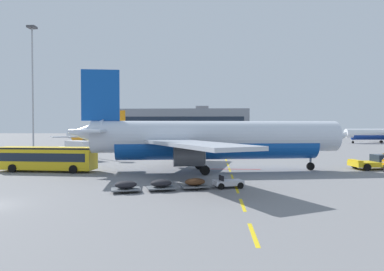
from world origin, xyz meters
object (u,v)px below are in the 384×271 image
Objects in this scene: apron_shuttle_bus at (47,157)px; apron_light_mast_near at (33,75)px; airliner_mid_left at (382,134)px; catering_truck at (175,147)px; fuel_service_truck at (77,150)px; ground_crew_worker at (384,164)px; airliner_far_center at (96,135)px; baggage_train at (179,184)px; airliner_foreground at (213,139)px; pushback_tug at (377,162)px.

apron_light_mast_near is (-20.86, 35.61, 15.61)m from apron_shuttle_bus.
airliner_mid_left is 3.71× the size of catering_truck.
catering_truck is at bearing 25.74° from fuel_service_truck.
apron_shuttle_bus is at bearing -177.15° from ground_crew_worker.
apron_shuttle_bus is (11.25, -50.02, -1.32)m from airliner_far_center.
baggage_train is at bearing -83.14° from catering_truck.
airliner_foreground is 5.49× the size of pushback_tug.
airliner_far_center is at bearing 56.31° from apron_light_mast_near.
airliner_mid_left reaches higher than pushback_tug.
pushback_tug is 0.52× the size of apron_shuttle_bus.
apron_light_mast_near is (-38.27, 46.83, 16.83)m from baggage_train.
airliner_mid_left reaches higher than baggage_train.
ground_crew_worker is (23.67, 13.26, 0.45)m from baggage_train.
catering_truck reaches higher than pushback_tug.
airliner_mid_left is 3.67× the size of fuel_service_truck.
pushback_tug is 71.46m from apron_light_mast_near.
airliner_far_center is 0.87× the size of apron_light_mast_near.
airliner_foreground is 13.20m from baggage_train.
fuel_service_truck is 0.26× the size of apron_light_mast_near.
apron_shuttle_bus reaches higher than ground_crew_worker.
catering_truck is at bearing 147.85° from pushback_tug.
airliner_far_center reaches higher than pushback_tug.
pushback_tug is 0.88× the size of catering_truck.
airliner_far_center is (-52.74, 45.22, 2.17)m from pushback_tug.
apron_light_mast_near is at bearing 131.99° from fuel_service_truck.
airliner_foreground is 4.80× the size of fuel_service_truck.
pushback_tug is at bearing -115.65° from airliner_mid_left.
airliner_far_center is 51.29m from apron_shuttle_bus.
baggage_train is at bearing -32.81° from apron_shuttle_bus.
baggage_train is at bearing -150.74° from ground_crew_worker.
airliner_far_center reaches higher than fuel_service_truck.
airliner_foreground is 58.19m from airliner_far_center.
airliner_mid_left is 97.50m from fuel_service_truck.
airliner_far_center is 2.03× the size of apron_shuttle_bus.
apron_shuttle_bus is at bearing -59.64° from apron_light_mast_near.
airliner_far_center is at bearing 122.92° from airliner_foreground.
pushback_tug is 3.69× the size of ground_crew_worker.
fuel_service_truck is at bearing 148.69° from airliner_foreground.
baggage_train is (-2.97, -12.40, -3.42)m from airliner_foreground.
apron_light_mast_near is (-18.59, 20.65, 15.71)m from fuel_service_truck.
fuel_service_truck is 45.24m from ground_crew_worker.
apron_light_mast_near is (-41.23, 34.43, 13.41)m from airliner_foreground.
baggage_train is at bearing -64.92° from airliner_far_center.
apron_shuttle_bus is at bearing -135.18° from airliner_mid_left.
ground_crew_worker is at bearing -16.59° from fuel_service_truck.
apron_light_mast_near is (-61.94, 33.56, 16.38)m from ground_crew_worker.
fuel_service_truck is (8.98, -35.07, -1.43)m from airliner_far_center.
catering_truck is (24.60, -27.53, -1.43)m from airliner_far_center.
apron_shuttle_bus is at bearing -173.40° from pushback_tug.
ground_crew_worker is (27.73, -20.44, -0.67)m from catering_truck.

